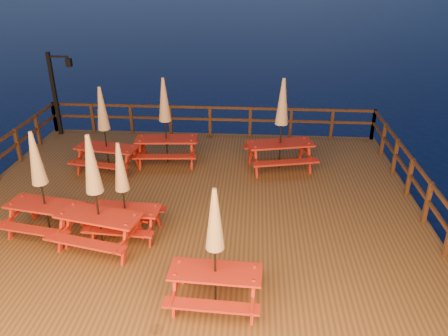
% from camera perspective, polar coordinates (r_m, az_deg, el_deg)
% --- Properties ---
extents(ground, '(500.00, 500.00, 0.00)m').
position_cam_1_polar(ground, '(12.07, -4.09, -5.78)').
color(ground, black).
rests_on(ground, ground).
extents(deck, '(12.00, 10.00, 0.40)m').
position_cam_1_polar(deck, '(11.96, -4.12, -4.96)').
color(deck, '#4F3419').
rests_on(deck, ground).
extents(deck_piles, '(11.44, 9.44, 1.40)m').
position_cam_1_polar(deck_piles, '(12.23, -4.05, -6.98)').
color(deck_piles, '#361911').
rests_on(deck_piles, ground).
extents(railing, '(11.80, 9.75, 1.10)m').
position_cam_1_polar(railing, '(13.11, -3.19, 2.63)').
color(railing, '#361911').
rests_on(railing, deck).
extents(lamp_post, '(0.85, 0.18, 3.00)m').
position_cam_1_polar(lamp_post, '(16.81, -20.90, 9.92)').
color(lamp_post, black).
rests_on(lamp_post, deck).
extents(picnic_table_0, '(2.06, 1.80, 2.62)m').
position_cam_1_polar(picnic_table_0, '(13.38, -15.37, 4.98)').
color(picnic_table_0, maroon).
rests_on(picnic_table_0, deck).
extents(picnic_table_1, '(1.77, 1.48, 2.44)m').
position_cam_1_polar(picnic_table_1, '(7.86, -1.18, -10.27)').
color(picnic_table_1, maroon).
rests_on(picnic_table_1, deck).
extents(picnic_table_2, '(2.01, 1.75, 2.56)m').
position_cam_1_polar(picnic_table_2, '(10.67, -22.85, -1.77)').
color(picnic_table_2, maroon).
rests_on(picnic_table_2, deck).
extents(picnic_table_3, '(1.70, 1.43, 2.32)m').
position_cam_1_polar(picnic_table_3, '(10.09, -13.10, -2.66)').
color(picnic_table_3, maroon).
rests_on(picnic_table_3, deck).
extents(picnic_table_4, '(2.17, 1.92, 2.68)m').
position_cam_1_polar(picnic_table_4, '(9.75, -16.48, -2.88)').
color(picnic_table_4, maroon).
rests_on(picnic_table_4, deck).
extents(picnic_table_5, '(2.30, 2.04, 2.83)m').
position_cam_1_polar(picnic_table_5, '(13.13, 7.51, 5.80)').
color(picnic_table_5, maroon).
rests_on(picnic_table_5, deck).
extents(picnic_table_6, '(2.03, 1.72, 2.74)m').
position_cam_1_polar(picnic_table_6, '(13.56, -7.68, 6.22)').
color(picnic_table_6, maroon).
rests_on(picnic_table_6, deck).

